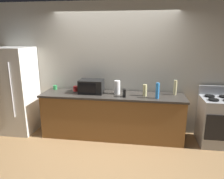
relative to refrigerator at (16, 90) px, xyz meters
The scene contains 13 objects.
ground_plane 2.27m from the refrigerator, 11.03° to the right, with size 8.00×8.00×0.00m, color #A87F51.
back_wall 2.14m from the refrigerator, 11.32° to the left, with size 6.40×0.10×2.70m, color beige.
counter_run 2.10m from the refrigerator, ahead, with size 2.84×0.64×0.90m.
refrigerator is the anchor object (origin of this frame).
stove_range 4.07m from the refrigerator, ahead, with size 0.60×0.61×1.08m.
microwave 1.63m from the refrigerator, ahead, with size 0.48×0.35×0.27m.
paper_towel_roll 2.15m from the refrigerator, ahead, with size 0.12×0.12×0.27m, color white.
cordless_phone 2.31m from the refrigerator, ahead, with size 0.05×0.11×0.15m, color black.
bottle_hand_soap 3.28m from the refrigerator, ahead, with size 0.06×0.06×0.29m, color beige.
bottle_vinegar 2.69m from the refrigerator, ahead, with size 0.08×0.08×0.22m, color beige.
bottle_spray_cleaner 2.92m from the refrigerator, ahead, with size 0.07×0.07×0.30m, color #338CE5.
mug_green 0.81m from the refrigerator, 15.05° to the left, with size 0.08×0.08×0.09m, color #2D8C47.
mug_red 1.27m from the refrigerator, ahead, with size 0.09×0.09×0.11m, color red.
Camera 1 is at (0.59, -3.59, 2.06)m, focal length 33.96 mm.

